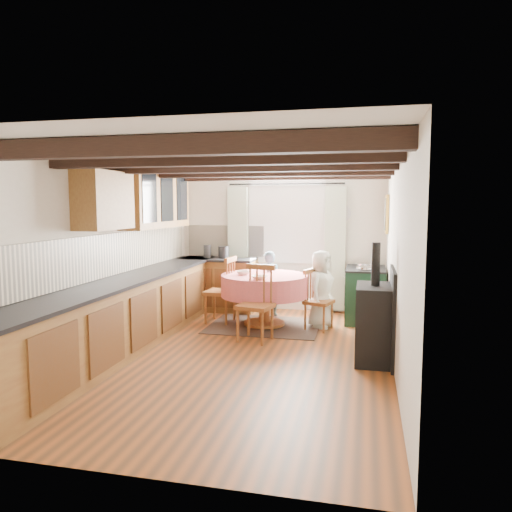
% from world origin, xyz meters
% --- Properties ---
extents(floor, '(3.60, 5.50, 0.00)m').
position_xyz_m(floor, '(0.00, 0.00, 0.00)').
color(floor, '#9F4F20').
rests_on(floor, ground).
extents(ceiling, '(3.60, 5.50, 0.00)m').
position_xyz_m(ceiling, '(0.00, 0.00, 2.40)').
color(ceiling, white).
rests_on(ceiling, ground).
extents(wall_back, '(3.60, 0.00, 2.40)m').
position_xyz_m(wall_back, '(0.00, 2.75, 1.20)').
color(wall_back, silver).
rests_on(wall_back, ground).
extents(wall_front, '(3.60, 0.00, 2.40)m').
position_xyz_m(wall_front, '(0.00, -2.75, 1.20)').
color(wall_front, silver).
rests_on(wall_front, ground).
extents(wall_left, '(0.00, 5.50, 2.40)m').
position_xyz_m(wall_left, '(-1.80, 0.00, 1.20)').
color(wall_left, silver).
rests_on(wall_left, ground).
extents(wall_right, '(0.00, 5.50, 2.40)m').
position_xyz_m(wall_right, '(1.80, 0.00, 1.20)').
color(wall_right, silver).
rests_on(wall_right, ground).
extents(beam_a, '(3.60, 0.16, 0.16)m').
position_xyz_m(beam_a, '(0.00, -2.00, 2.31)').
color(beam_a, black).
rests_on(beam_a, ceiling).
extents(beam_b, '(3.60, 0.16, 0.16)m').
position_xyz_m(beam_b, '(0.00, -1.00, 2.31)').
color(beam_b, black).
rests_on(beam_b, ceiling).
extents(beam_c, '(3.60, 0.16, 0.16)m').
position_xyz_m(beam_c, '(0.00, 0.00, 2.31)').
color(beam_c, black).
rests_on(beam_c, ceiling).
extents(beam_d, '(3.60, 0.16, 0.16)m').
position_xyz_m(beam_d, '(0.00, 1.00, 2.31)').
color(beam_d, black).
rests_on(beam_d, ceiling).
extents(beam_e, '(3.60, 0.16, 0.16)m').
position_xyz_m(beam_e, '(0.00, 2.00, 2.31)').
color(beam_e, black).
rests_on(beam_e, ceiling).
extents(splash_left, '(0.02, 4.50, 0.55)m').
position_xyz_m(splash_left, '(-1.78, 0.30, 1.20)').
color(splash_left, beige).
rests_on(splash_left, wall_left).
extents(splash_back, '(1.40, 0.02, 0.55)m').
position_xyz_m(splash_back, '(-1.00, 2.73, 1.20)').
color(splash_back, beige).
rests_on(splash_back, wall_back).
extents(base_cabinet_left, '(0.60, 5.30, 0.88)m').
position_xyz_m(base_cabinet_left, '(-1.50, 0.00, 0.44)').
color(base_cabinet_left, olive).
rests_on(base_cabinet_left, floor).
extents(base_cabinet_back, '(1.30, 0.60, 0.88)m').
position_xyz_m(base_cabinet_back, '(-1.05, 2.45, 0.44)').
color(base_cabinet_back, olive).
rests_on(base_cabinet_back, floor).
extents(worktop_left, '(0.64, 5.30, 0.04)m').
position_xyz_m(worktop_left, '(-1.48, 0.00, 0.90)').
color(worktop_left, black).
rests_on(worktop_left, base_cabinet_left).
extents(worktop_back, '(1.30, 0.64, 0.04)m').
position_xyz_m(worktop_back, '(-1.05, 2.43, 0.90)').
color(worktop_back, black).
rests_on(worktop_back, base_cabinet_back).
extents(wall_cabinet_glass, '(0.34, 1.80, 0.90)m').
position_xyz_m(wall_cabinet_glass, '(-1.63, 1.20, 1.95)').
color(wall_cabinet_glass, olive).
rests_on(wall_cabinet_glass, wall_left).
extents(wall_cabinet_solid, '(0.34, 0.90, 0.70)m').
position_xyz_m(wall_cabinet_solid, '(-1.63, -0.30, 1.90)').
color(wall_cabinet_solid, olive).
rests_on(wall_cabinet_solid, wall_left).
extents(window_frame, '(1.34, 0.03, 1.54)m').
position_xyz_m(window_frame, '(0.10, 2.73, 1.60)').
color(window_frame, white).
rests_on(window_frame, wall_back).
extents(window_pane, '(1.20, 0.01, 1.40)m').
position_xyz_m(window_pane, '(0.10, 2.74, 1.60)').
color(window_pane, white).
rests_on(window_pane, wall_back).
extents(curtain_left, '(0.35, 0.10, 2.10)m').
position_xyz_m(curtain_left, '(-0.75, 2.65, 1.10)').
color(curtain_left, '#A6B0A0').
rests_on(curtain_left, wall_back).
extents(curtain_right, '(0.35, 0.10, 2.10)m').
position_xyz_m(curtain_right, '(0.95, 2.65, 1.10)').
color(curtain_right, '#A6B0A0').
rests_on(curtain_right, wall_back).
extents(curtain_rod, '(2.00, 0.03, 0.03)m').
position_xyz_m(curtain_rod, '(0.10, 2.65, 2.20)').
color(curtain_rod, black).
rests_on(curtain_rod, wall_back).
extents(wall_picture, '(0.04, 0.50, 0.60)m').
position_xyz_m(wall_picture, '(1.77, 2.30, 1.70)').
color(wall_picture, gold).
rests_on(wall_picture, wall_right).
extents(wall_plate, '(0.30, 0.02, 0.30)m').
position_xyz_m(wall_plate, '(1.05, 2.72, 1.70)').
color(wall_plate, silver).
rests_on(wall_plate, wall_back).
extents(rug, '(1.67, 1.30, 0.01)m').
position_xyz_m(rug, '(-0.02, 1.48, 0.01)').
color(rug, '#432C27').
rests_on(rug, floor).
extents(dining_table, '(1.31, 1.31, 0.79)m').
position_xyz_m(dining_table, '(-0.02, 1.48, 0.40)').
color(dining_table, '#F95E5A').
rests_on(dining_table, floor).
extents(chair_near, '(0.53, 0.55, 1.04)m').
position_xyz_m(chair_near, '(0.02, 0.67, 0.52)').
color(chair_near, '#945821').
rests_on(chair_near, floor).
extents(chair_left, '(0.50, 0.49, 1.04)m').
position_xyz_m(chair_left, '(-0.76, 1.57, 0.52)').
color(chair_left, '#945821').
rests_on(chair_left, floor).
extents(chair_right, '(0.50, 0.49, 0.90)m').
position_xyz_m(chair_right, '(0.80, 1.46, 0.45)').
color(chair_right, '#945821').
rests_on(chair_right, floor).
extents(aga_range, '(0.61, 0.95, 0.87)m').
position_xyz_m(aga_range, '(1.47, 2.18, 0.44)').
color(aga_range, black).
rests_on(aga_range, floor).
extents(cast_iron_stove, '(0.42, 0.71, 1.41)m').
position_xyz_m(cast_iron_stove, '(1.58, 0.15, 0.71)').
color(cast_iron_stove, black).
rests_on(cast_iron_stove, floor).
extents(child_far, '(0.41, 0.27, 1.09)m').
position_xyz_m(child_far, '(-0.09, 2.20, 0.54)').
color(child_far, '#436374').
rests_on(child_far, floor).
extents(child_right, '(0.52, 0.65, 1.17)m').
position_xyz_m(child_right, '(0.82, 1.62, 0.58)').
color(child_right, white).
rests_on(child_right, floor).
extents(bowl_a, '(0.24, 0.24, 0.05)m').
position_xyz_m(bowl_a, '(-0.00, 1.02, 0.82)').
color(bowl_a, silver).
rests_on(bowl_a, dining_table).
extents(bowl_b, '(0.27, 0.27, 0.06)m').
position_xyz_m(bowl_b, '(-0.34, 1.40, 0.82)').
color(bowl_b, silver).
rests_on(bowl_b, dining_table).
extents(cup, '(0.11, 0.11, 0.10)m').
position_xyz_m(cup, '(-0.03, 1.83, 0.84)').
color(cup, silver).
rests_on(cup, dining_table).
extents(canister_tall, '(0.13, 0.13, 0.23)m').
position_xyz_m(canister_tall, '(-1.23, 2.38, 1.03)').
color(canister_tall, '#262628').
rests_on(canister_tall, worktop_back).
extents(canister_wide, '(0.19, 0.19, 0.21)m').
position_xyz_m(canister_wide, '(-0.95, 2.43, 1.02)').
color(canister_wide, '#262628').
rests_on(canister_wide, worktop_back).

